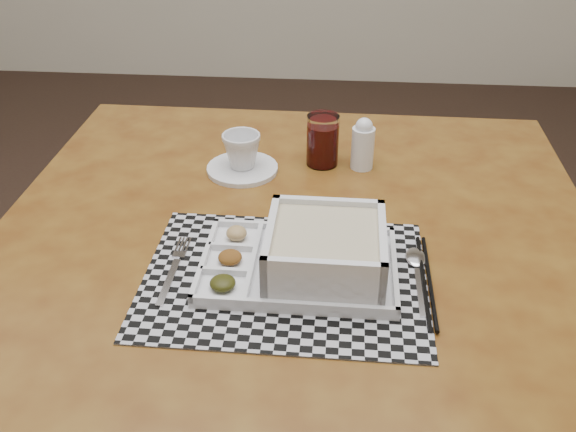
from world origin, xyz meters
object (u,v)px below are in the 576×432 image
at_px(dining_table, 294,272).
at_px(juice_glass, 323,142).
at_px(cup, 242,151).
at_px(serving_tray, 317,256).
at_px(creamer_bottle, 363,144).

height_order(dining_table, juice_glass, juice_glass).
relative_size(cup, juice_glass, 0.73).
bearing_deg(serving_tray, juice_glass, 90.74).
xyz_separation_m(cup, creamer_bottle, (0.25, 0.04, 0.01)).
relative_size(dining_table, serving_tray, 3.46).
distance_m(serving_tray, creamer_bottle, 0.39).
relative_size(serving_tray, juice_glass, 2.91).
bearing_deg(serving_tray, creamer_bottle, 78.27).
bearing_deg(creamer_bottle, serving_tray, -101.73).
relative_size(serving_tray, cup, 4.01).
relative_size(serving_tray, creamer_bottle, 2.85).
bearing_deg(juice_glass, cup, -164.26).
bearing_deg(juice_glass, dining_table, -98.03).
relative_size(dining_table, cup, 13.88).
relative_size(dining_table, creamer_bottle, 9.86).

